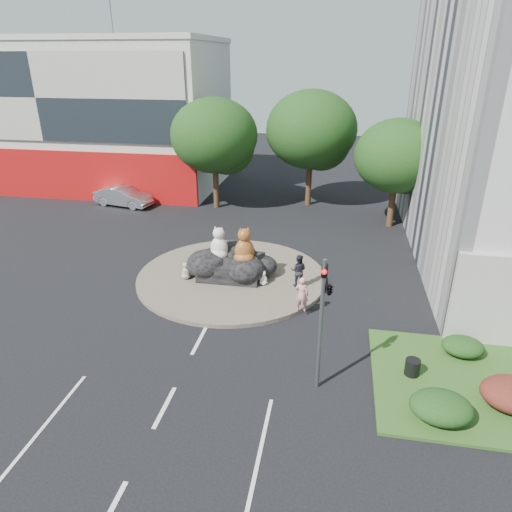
{
  "coord_description": "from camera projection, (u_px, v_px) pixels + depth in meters",
  "views": [
    {
      "loc": [
        5.2,
        -11.31,
        10.88
      ],
      "look_at": [
        1.58,
        8.62,
        2.0
      ],
      "focal_mm": 32.0,
      "sensor_mm": 36.0,
      "label": 1
    }
  ],
  "objects": [
    {
      "name": "ground",
      "position": [
        165.0,
        407.0,
        15.41
      ],
      "size": [
        120.0,
        120.0,
        0.0
      ],
      "primitive_type": "plane",
      "color": "black",
      "rests_on": "ground"
    },
    {
      "name": "roundabout_island",
      "position": [
        232.0,
        276.0,
        24.38
      ],
      "size": [
        10.0,
        10.0,
        0.2
      ],
      "primitive_type": "cylinder",
      "color": "brown",
      "rests_on": "ground"
    },
    {
      "name": "rock_plinth",
      "position": [
        231.0,
        267.0,
        24.16
      ],
      "size": [
        3.2,
        2.6,
        0.9
      ],
      "primitive_type": null,
      "color": "black",
      "rests_on": "roundabout_island"
    },
    {
      "name": "shophouse_block",
      "position": [
        81.0,
        113.0,
        41.03
      ],
      "size": [
        25.2,
        12.3,
        17.4
      ],
      "color": "beige",
      "rests_on": "ground"
    },
    {
      "name": "tree_left",
      "position": [
        215.0,
        139.0,
        33.83
      ],
      "size": [
        6.46,
        6.46,
        8.27
      ],
      "color": "#382314",
      "rests_on": "ground"
    },
    {
      "name": "tree_mid",
      "position": [
        312.0,
        133.0,
        34.36
      ],
      "size": [
        6.84,
        6.84,
        8.76
      ],
      "color": "#382314",
      "rests_on": "ground"
    },
    {
      "name": "tree_right",
      "position": [
        398.0,
        160.0,
        30.14
      ],
      "size": [
        5.7,
        5.7,
        7.3
      ],
      "color": "#382314",
      "rests_on": "ground"
    },
    {
      "name": "hedge_near_green",
      "position": [
        441.0,
        407.0,
        14.61
      ],
      "size": [
        2.0,
        1.6,
        0.9
      ],
      "primitive_type": "ellipsoid",
      "color": "#143711",
      "rests_on": "grass_verge"
    },
    {
      "name": "hedge_back_green",
      "position": [
        463.0,
        346.0,
        17.82
      ],
      "size": [
        1.6,
        1.28,
        0.72
      ],
      "primitive_type": "ellipsoid",
      "color": "#143711",
      "rests_on": "grass_verge"
    },
    {
      "name": "traffic_light",
      "position": [
        326.0,
        298.0,
        14.92
      ],
      "size": [
        0.44,
        1.24,
        5.0
      ],
      "color": "#595B60",
      "rests_on": "ground"
    },
    {
      "name": "cat_white",
      "position": [
        219.0,
        243.0,
        23.71
      ],
      "size": [
        1.2,
        1.08,
        1.8
      ],
      "primitive_type": null,
      "rotation": [
        0.0,
        0.0,
        -0.14
      ],
      "color": "silver",
      "rests_on": "rock_plinth"
    },
    {
      "name": "cat_tabby",
      "position": [
        244.0,
        245.0,
        23.19
      ],
      "size": [
        1.51,
        1.44,
        1.96
      ],
      "primitive_type": null,
      "rotation": [
        0.0,
        0.0,
        0.46
      ],
      "color": "#A97423",
      "rests_on": "rock_plinth"
    },
    {
      "name": "kitten_calico",
      "position": [
        186.0,
        270.0,
        23.77
      ],
      "size": [
        0.65,
        0.59,
        0.93
      ],
      "primitive_type": null,
      "rotation": [
        0.0,
        0.0,
        -0.21
      ],
      "color": "beige",
      "rests_on": "roundabout_island"
    },
    {
      "name": "kitten_white",
      "position": [
        263.0,
        277.0,
        23.17
      ],
      "size": [
        0.56,
        0.52,
        0.76
      ],
      "primitive_type": null,
      "rotation": [
        0.0,
        0.0,
        0.33
      ],
      "color": "white",
      "rests_on": "roundabout_island"
    },
    {
      "name": "pedestrian_pink",
      "position": [
        302.0,
        294.0,
        20.54
      ],
      "size": [
        0.64,
        0.45,
        1.69
      ],
      "primitive_type": "imported",
      "rotation": [
        0.0,
        0.0,
        3.07
      ],
      "color": "#D88D8C",
      "rests_on": "roundabout_island"
    },
    {
      "name": "pedestrian_dark",
      "position": [
        298.0,
        271.0,
        22.8
      ],
      "size": [
        0.86,
        0.69,
        1.71
      ],
      "primitive_type": "imported",
      "rotation": [
        0.0,
        0.0,
        3.09
      ],
      "color": "black",
      "rests_on": "roundabout_island"
    },
    {
      "name": "parked_car",
      "position": [
        123.0,
        196.0,
        35.91
      ],
      "size": [
        4.91,
        2.5,
        1.54
      ],
      "primitive_type": "imported",
      "rotation": [
        0.0,
        0.0,
        1.38
      ],
      "color": "#B1B4B9",
      "rests_on": "ground"
    },
    {
      "name": "litter_bin",
      "position": [
        412.0,
        367.0,
        16.71
      ],
      "size": [
        0.66,
        0.66,
        0.62
      ],
      "primitive_type": "cylinder",
      "rotation": [
        0.0,
        0.0,
        0.23
      ],
      "color": "black",
      "rests_on": "grass_verge"
    }
  ]
}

